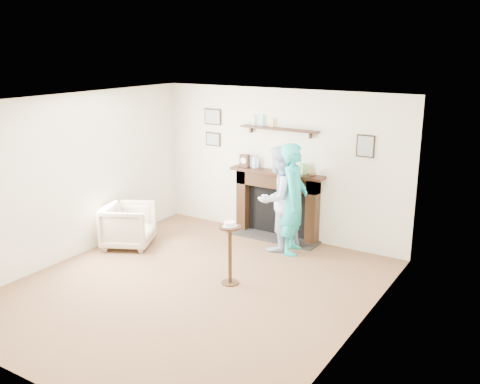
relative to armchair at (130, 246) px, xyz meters
The scene contains 6 objects.
ground 1.97m from the armchair, 21.74° to the right, with size 5.00×5.00×0.00m, color brown.
room_shell 2.44m from the armchair, ahead, with size 4.54×5.02×2.52m.
armchair is the anchor object (origin of this frame).
man 2.42m from the armchair, 28.95° to the left, with size 0.82×0.64×1.68m, color #A4B2CD.
woman 2.65m from the armchair, 26.24° to the left, with size 0.64×0.42×1.75m, color teal.
pedestal_table 2.28m from the armchair, ahead, with size 0.30×0.30×0.95m.
Camera 1 is at (4.04, -5.28, 3.18)m, focal length 40.00 mm.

